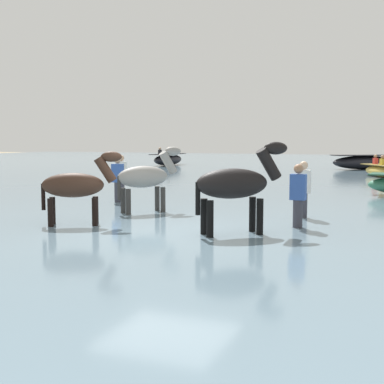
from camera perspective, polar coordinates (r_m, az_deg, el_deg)
name	(u,v)px	position (r m, az deg, el deg)	size (l,w,h in m)	color
ground_plane	(168,246)	(10.86, -2.60, -5.73)	(120.00, 120.00, 0.00)	gray
water_surface	(281,193)	(20.25, 9.46, -0.06)	(90.00, 90.00, 0.30)	slate
horse_lead_black	(236,186)	(10.38, 4.72, 0.64)	(1.69, 1.49, 2.09)	black
horse_trailing_grey	(146,179)	(13.52, -4.96, 1.44)	(1.33, 1.61, 1.95)	gray
horse_flank_dark_bay	(76,187)	(11.73, -12.23, 0.49)	(1.65, 1.12, 1.88)	#382319
boat_far_inshore	(168,159)	(37.77, -2.57, 3.49)	(1.75, 4.24, 1.29)	black
boat_mid_channel	(383,171)	(27.62, 19.75, 2.15)	(2.47, 3.21, 1.08)	gold
boat_distant_west	(364,162)	(34.33, 17.92, 3.05)	(4.25, 3.40, 0.88)	black
person_onlooker_right	(298,200)	(11.37, 11.24, -0.89)	(0.33, 0.21, 1.63)	#383842
person_spectator_far	(121,178)	(17.52, -7.55, 1.45)	(0.36, 0.27, 1.63)	#383842
person_wading_close	(118,183)	(15.81, -7.93, 0.99)	(0.33, 0.22, 1.63)	#383842
person_wading_mid	(303,194)	(12.84, 11.78, -0.16)	(0.37, 0.30, 1.63)	#383842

